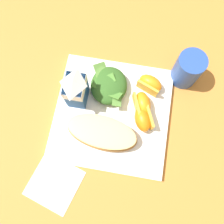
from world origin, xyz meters
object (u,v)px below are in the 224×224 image
object	(u,v)px
green_salad_pile	(109,85)
orange_wedge_front	(143,119)
paper_napkin	(54,183)
orange_wedge_rear	(150,84)
drinking_blue_cup	(187,69)
white_plate	(112,114)
orange_wedge_middle	(142,104)
milk_carton	(76,89)
cheesy_pizza_bread	(102,133)

from	to	relation	value
green_salad_pile	orange_wedge_front	bearing A→B (deg)	-126.45
green_salad_pile	paper_napkin	world-z (taller)	green_salad_pile
orange_wedge_rear	drinking_blue_cup	distance (m)	0.10
white_plate	green_salad_pile	world-z (taller)	green_salad_pile
white_plate	orange_wedge_middle	world-z (taller)	orange_wedge_middle
white_plate	drinking_blue_cup	size ratio (longest dim) A/B	3.00
orange_wedge_front	orange_wedge_middle	xyz separation A→B (m)	(0.04, 0.01, 0.00)
orange_wedge_front	green_salad_pile	bearing A→B (deg)	53.55
orange_wedge_rear	milk_carton	bearing A→B (deg)	109.04
white_plate	milk_carton	bearing A→B (deg)	73.71
cheesy_pizza_bread	milk_carton	size ratio (longest dim) A/B	1.61
orange_wedge_front	drinking_blue_cup	bearing A→B (deg)	-32.17
orange_wedge_rear	paper_napkin	world-z (taller)	orange_wedge_rear
white_plate	cheesy_pizza_bread	distance (m)	0.06
cheesy_pizza_bread	drinking_blue_cup	size ratio (longest dim) A/B	1.89
green_salad_pile	milk_carton	xyz separation A→B (m)	(-0.04, 0.07, 0.04)
drinking_blue_cup	cheesy_pizza_bread	bearing A→B (deg)	136.46
paper_napkin	white_plate	bearing A→B (deg)	-29.29
milk_carton	drinking_blue_cup	world-z (taller)	milk_carton
milk_carton	paper_napkin	world-z (taller)	milk_carton
drinking_blue_cup	orange_wedge_middle	bearing A→B (deg)	136.90
milk_carton	orange_wedge_middle	xyz separation A→B (m)	(0.00, -0.16, -0.04)
orange_wedge_front	drinking_blue_cup	size ratio (longest dim) A/B	0.74
cheesy_pizza_bread	orange_wedge_middle	xyz separation A→B (m)	(0.09, -0.08, 0.00)
green_salad_pile	drinking_blue_cup	distance (m)	0.20
orange_wedge_middle	drinking_blue_cup	bearing A→B (deg)	-43.10
orange_wedge_rear	paper_napkin	size ratio (longest dim) A/B	0.63
orange_wedge_front	drinking_blue_cup	distance (m)	0.17
milk_carton	orange_wedge_middle	bearing A→B (deg)	-88.58
milk_carton	white_plate	bearing A→B (deg)	-106.29
orange_wedge_middle	drinking_blue_cup	world-z (taller)	drinking_blue_cup
white_plate	green_salad_pile	xyz separation A→B (m)	(0.06, 0.02, 0.03)
green_salad_pile	drinking_blue_cup	xyz separation A→B (m)	(0.07, -0.18, 0.01)
cheesy_pizza_bread	orange_wedge_rear	distance (m)	0.17
orange_wedge_front	orange_wedge_middle	world-z (taller)	same
cheesy_pizza_bread	paper_napkin	size ratio (longest dim) A/B	1.61
green_salad_pile	orange_wedge_rear	world-z (taller)	green_salad_pile
drinking_blue_cup	paper_napkin	bearing A→B (deg)	139.84
orange_wedge_rear	drinking_blue_cup	xyz separation A→B (m)	(0.05, -0.08, 0.01)
green_salad_pile	white_plate	bearing A→B (deg)	-163.19
white_plate	milk_carton	distance (m)	0.11
orange_wedge_front	drinking_blue_cup	xyz separation A→B (m)	(0.14, -0.09, 0.01)
green_salad_pile	milk_carton	size ratio (longest dim) A/B	1.02
cheesy_pizza_bread	orange_wedge_front	size ratio (longest dim) A/B	2.55
green_salad_pile	orange_wedge_front	size ratio (longest dim) A/B	1.62
orange_wedge_middle	paper_napkin	world-z (taller)	orange_wedge_middle
orange_wedge_front	orange_wedge_rear	distance (m)	0.09
orange_wedge_front	milk_carton	bearing A→B (deg)	78.42
cheesy_pizza_bread	green_salad_pile	xyz separation A→B (m)	(0.12, 0.00, 0.00)
green_salad_pile	orange_wedge_rear	size ratio (longest dim) A/B	1.62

